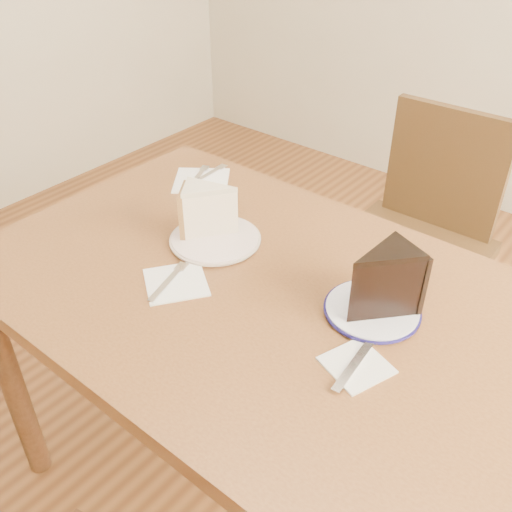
{
  "coord_description": "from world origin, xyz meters",
  "views": [
    {
      "loc": [
        0.6,
        -0.73,
        1.49
      ],
      "look_at": [
        -0.01,
        0.02,
        0.8
      ],
      "focal_mm": 40.0,
      "sensor_mm": 36.0,
      "label": 1
    }
  ],
  "objects_px": {
    "table": "(253,317)",
    "plate_navy": "(372,310)",
    "chair_far": "(416,240)",
    "carrot_cake": "(212,212)",
    "chocolate_cake": "(378,286)",
    "plate_cream": "(215,239)"
  },
  "relations": [
    {
      "from": "carrot_cake",
      "to": "chair_far",
      "type": "bearing_deg",
      "value": 126.03
    },
    {
      "from": "table",
      "to": "carrot_cake",
      "type": "height_order",
      "value": "carrot_cake"
    },
    {
      "from": "table",
      "to": "plate_navy",
      "type": "height_order",
      "value": "plate_navy"
    },
    {
      "from": "chocolate_cake",
      "to": "chair_far",
      "type": "bearing_deg",
      "value": -51.45
    },
    {
      "from": "chair_far",
      "to": "chocolate_cake",
      "type": "bearing_deg",
      "value": 105.5
    },
    {
      "from": "carrot_cake",
      "to": "chocolate_cake",
      "type": "height_order",
      "value": "chocolate_cake"
    },
    {
      "from": "plate_cream",
      "to": "chocolate_cake",
      "type": "relative_size",
      "value": 1.52
    },
    {
      "from": "plate_cream",
      "to": "chocolate_cake",
      "type": "bearing_deg",
      "value": 0.39
    },
    {
      "from": "plate_cream",
      "to": "chocolate_cake",
      "type": "xyz_separation_m",
      "value": [
        0.42,
        0.0,
        0.07
      ]
    },
    {
      "from": "plate_cream",
      "to": "chocolate_cake",
      "type": "distance_m",
      "value": 0.42
    },
    {
      "from": "chair_far",
      "to": "plate_navy",
      "type": "distance_m",
      "value": 0.75
    },
    {
      "from": "chair_far",
      "to": "plate_cream",
      "type": "distance_m",
      "value": 0.77
    },
    {
      "from": "chair_far",
      "to": "chocolate_cake",
      "type": "xyz_separation_m",
      "value": [
        0.2,
        -0.68,
        0.33
      ]
    },
    {
      "from": "plate_navy",
      "to": "chocolate_cake",
      "type": "bearing_deg",
      "value": -40.03
    },
    {
      "from": "carrot_cake",
      "to": "table",
      "type": "bearing_deg",
      "value": 32.61
    },
    {
      "from": "table",
      "to": "plate_navy",
      "type": "xyz_separation_m",
      "value": [
        0.24,
        0.07,
        0.1
      ]
    },
    {
      "from": "carrot_cake",
      "to": "plate_cream",
      "type": "bearing_deg",
      "value": 19.19
    },
    {
      "from": "plate_cream",
      "to": "plate_navy",
      "type": "height_order",
      "value": "same"
    },
    {
      "from": "table",
      "to": "chocolate_cake",
      "type": "distance_m",
      "value": 0.31
    },
    {
      "from": "plate_navy",
      "to": "chocolate_cake",
      "type": "xyz_separation_m",
      "value": [
        0.01,
        -0.01,
        0.07
      ]
    },
    {
      "from": "table",
      "to": "chair_far",
      "type": "bearing_deg",
      "value": 86.1
    },
    {
      "from": "table",
      "to": "chair_far",
      "type": "xyz_separation_m",
      "value": [
        0.05,
        0.75,
        -0.16
      ]
    }
  ]
}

